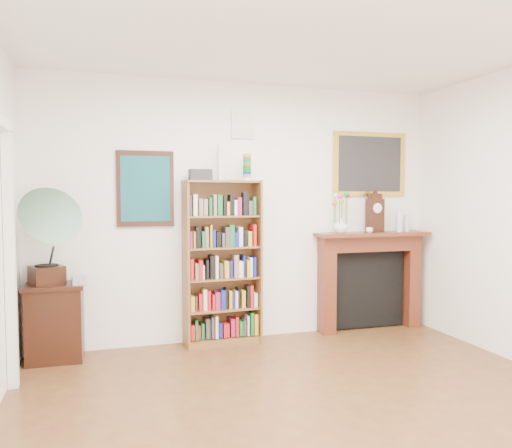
% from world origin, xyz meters
% --- Properties ---
extents(room, '(4.51, 5.01, 2.81)m').
position_xyz_m(room, '(0.00, 0.00, 1.40)').
color(room, '#552D1A').
rests_on(room, ground).
extents(teal_poster, '(0.58, 0.04, 0.78)m').
position_xyz_m(teal_poster, '(-1.05, 2.48, 1.65)').
color(teal_poster, black).
rests_on(teal_poster, back_wall).
extents(small_picture, '(0.26, 0.04, 0.30)m').
position_xyz_m(small_picture, '(0.00, 2.48, 2.35)').
color(small_picture, white).
rests_on(small_picture, back_wall).
extents(gilt_painting, '(0.95, 0.04, 0.75)m').
position_xyz_m(gilt_painting, '(1.55, 2.48, 1.95)').
color(gilt_painting, gold).
rests_on(gilt_painting, back_wall).
extents(bookshelf, '(0.81, 0.32, 2.00)m').
position_xyz_m(bookshelf, '(-0.27, 2.34, 0.97)').
color(bookshelf, brown).
rests_on(bookshelf, floor).
extents(side_cabinet, '(0.56, 0.41, 0.74)m').
position_xyz_m(side_cabinet, '(-1.93, 2.28, 0.37)').
color(side_cabinet, black).
rests_on(side_cabinet, floor).
extents(fireplace, '(1.37, 0.35, 1.15)m').
position_xyz_m(fireplace, '(1.52, 2.40, 0.68)').
color(fireplace, '#4B1B11').
rests_on(fireplace, floor).
extents(gramophone, '(0.78, 0.85, 0.91)m').
position_xyz_m(gramophone, '(-2.00, 2.16, 1.26)').
color(gramophone, black).
rests_on(gramophone, side_cabinet).
extents(cd_stack, '(0.14, 0.14, 0.08)m').
position_xyz_m(cd_stack, '(-1.70, 2.17, 0.78)').
color(cd_stack, silver).
rests_on(cd_stack, side_cabinet).
extents(mantel_clock, '(0.20, 0.12, 0.45)m').
position_xyz_m(mantel_clock, '(1.57, 2.38, 1.37)').
color(mantel_clock, black).
rests_on(mantel_clock, fireplace).
extents(flower_vase, '(0.18, 0.18, 0.17)m').
position_xyz_m(flower_vase, '(1.11, 2.34, 1.24)').
color(flower_vase, white).
rests_on(flower_vase, fireplace).
extents(teacup, '(0.10, 0.10, 0.06)m').
position_xyz_m(teacup, '(1.44, 2.27, 1.18)').
color(teacup, white).
rests_on(teacup, fireplace).
extents(bottle_left, '(0.07, 0.07, 0.24)m').
position_xyz_m(bottle_left, '(1.86, 2.32, 1.27)').
color(bottle_left, silver).
rests_on(bottle_left, fireplace).
extents(bottle_right, '(0.06, 0.06, 0.20)m').
position_xyz_m(bottle_right, '(1.99, 2.36, 1.25)').
color(bottle_right, silver).
rests_on(bottle_right, fireplace).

